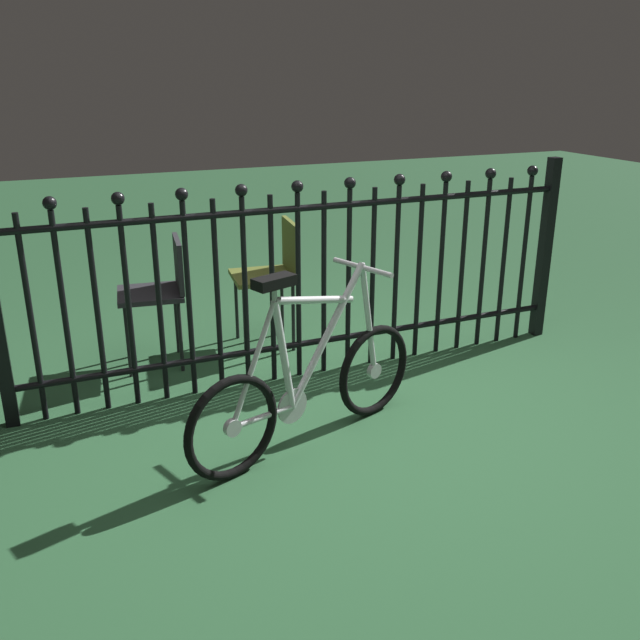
# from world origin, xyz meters

# --- Properties ---
(ground_plane) EXTENTS (20.00, 20.00, 0.00)m
(ground_plane) POSITION_xyz_m (0.00, 0.00, 0.00)
(ground_plane) COLOR #2E5F39
(iron_fence) EXTENTS (3.54, 0.07, 1.24)m
(iron_fence) POSITION_xyz_m (-0.05, 0.75, 0.64)
(iron_fence) COLOR black
(iron_fence) RESTS_ON ground
(bicycle) EXTENTS (1.38, 0.57, 0.92)m
(bicycle) POSITION_xyz_m (-0.34, -0.04, 0.32)
(bicycle) COLOR black
(bicycle) RESTS_ON ground
(chair_charcoal) EXTENTS (0.44, 0.44, 0.81)m
(chair_charcoal) POSITION_xyz_m (-0.81, 1.26, 0.52)
(chair_charcoal) COLOR black
(chair_charcoal) RESTS_ON ground
(chair_olive) EXTENTS (0.45, 0.45, 0.85)m
(chair_olive) POSITION_xyz_m (-0.05, 1.31, 0.54)
(chair_olive) COLOR black
(chair_olive) RESTS_ON ground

